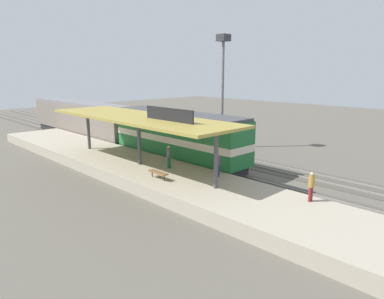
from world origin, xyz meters
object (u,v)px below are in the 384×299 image
Objects in this scene: platform_bench at (158,173)px; person_waiting at (169,156)px; person_walking at (311,185)px; locomotive at (178,137)px; passenger_carriage_single at (81,119)px; person_boarding at (218,163)px; light_mast at (223,68)px; freight_car at (165,127)px.

platform_bench is 0.99× the size of person_waiting.
person_walking reaches higher than platform_bench.
platform_bench is at bearing -145.26° from person_waiting.
locomotive reaches higher than platform_bench.
person_boarding is (-2.74, -25.12, -0.46)m from passenger_carriage_single.
passenger_carriage_single is (6.00, 22.64, 0.97)m from platform_bench.
platform_bench is at bearing -142.28° from locomotive.
light_mast is 6.84× the size of person_walking.
freight_car is at bearing 57.33° from locomotive.
person_waiting reaches higher than platform_bench.
person_walking is at bearing -100.19° from locomotive.
person_boarding is (-2.74, -7.12, -0.56)m from locomotive.
person_waiting is at bearing -99.86° from passenger_carriage_single.
passenger_carriage_single is at bearing 115.50° from light_mast.
person_walking is (-7.10, -21.06, -0.12)m from freight_car.
light_mast reaches higher than person_walking.
light_mast reaches higher than locomotive.
locomotive reaches higher than passenger_carriage_single.
person_boarding is (0.91, -4.11, 0.00)m from person_waiting.
passenger_carriage_single is 25.28m from person_boarding.
person_boarding is at bearing -37.30° from platform_bench.
person_waiting is at bearing 102.51° from person_boarding.
freight_car reaches higher than person_walking.
freight_car is at bearing 120.08° from light_mast.
light_mast is 13.99m from person_waiting.
platform_bench is at bearing -104.84° from passenger_carriage_single.
light_mast is (13.80, 6.29, 7.05)m from platform_bench.
person_boarding is at bearing -111.06° from locomotive.
light_mast reaches higher than passenger_carriage_single.
platform_bench is at bearing 142.70° from person_boarding.
light_mast is at bearing 24.50° from platform_bench.
platform_bench is 0.12× the size of locomotive.
locomotive reaches higher than person_waiting.
passenger_carriage_single is 11.70× the size of person_walking.
light_mast is (3.20, -5.53, 6.43)m from freight_car.
locomotive is at bearing -168.07° from light_mast.
person_waiting and person_boarding have the same top height.
light_mast is 6.84× the size of person_boarding.
light_mast is at bearing 11.93° from locomotive.
passenger_carriage_single is 21.33m from person_waiting.
person_boarding is (-10.54, -8.77, -6.54)m from light_mast.
freight_car is at bearing 50.98° from person_waiting.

